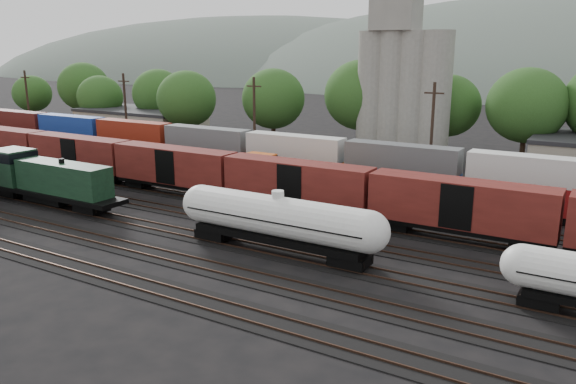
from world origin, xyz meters
The scene contains 11 objects.
ground centered at (0.00, 0.00, 0.00)m, with size 600.00×600.00×0.00m, color black.
tracks centered at (0.00, 0.00, 0.05)m, with size 180.00×33.20×0.20m.
green_locomotive centered at (-19.92, -5.00, 2.84)m, with size 18.92×3.34×5.01m.
tank_car_a centered at (8.34, -5.00, 2.81)m, with size 18.08×3.24×4.74m.
orange_locomotive centered at (0.66, 10.00, 2.36)m, with size 16.42×2.74×4.11m.
boxcar_string centered at (4.28, 5.00, 3.12)m, with size 169.00×2.90×4.20m.
container_wall centered at (1.41, 15.00, 2.98)m, with size 161.08×2.60×5.80m.
grain_silo centered at (3.28, 36.00, 11.26)m, with size 13.40×5.00×29.00m.
industrial_sheds centered at (6.63, 35.25, 2.56)m, with size 119.38×17.26×5.10m.
tree_band centered at (1.77, 38.65, 7.93)m, with size 166.75×23.34×14.28m.
utility_poles centered at (0.00, 22.00, 6.21)m, with size 122.20×0.36×12.00m.
Camera 1 is at (30.08, -40.11, 15.41)m, focal length 35.00 mm.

